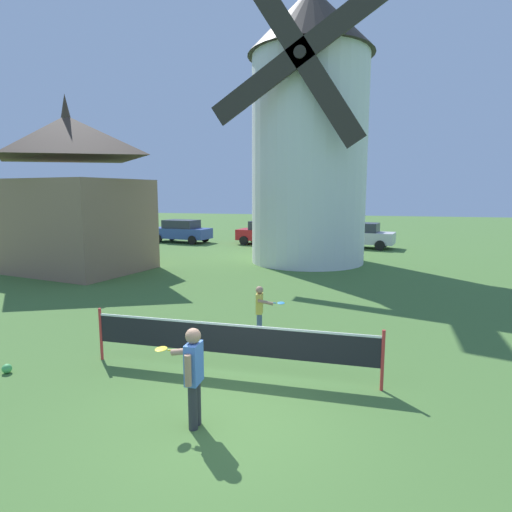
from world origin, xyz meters
TOP-DOWN VIEW (x-y plane):
  - ground_plane at (0.00, 0.00)m, footprint 120.00×120.00m
  - windmill at (-0.82, 15.23)m, footprint 7.59×6.27m
  - tennis_net at (-0.44, 1.57)m, footprint 5.66×0.06m
  - player_near at (-0.38, -0.35)m, footprint 0.82×0.57m
  - player_far at (-0.40, 3.86)m, footprint 0.74×0.44m
  - stray_ball at (-4.61, 0.50)m, footprint 0.18×0.18m
  - parked_car_blue at (-10.39, 21.40)m, footprint 4.24×2.35m
  - parked_car_red at (-4.32, 21.67)m, footprint 4.16×2.28m
  - parked_car_silver at (1.49, 21.63)m, footprint 4.69×2.50m
  - chapel at (-10.60, 10.40)m, footprint 7.06×5.72m

SIDE VIEW (x-z plane):
  - ground_plane at x=0.00m, z-range 0.00..0.00m
  - stray_ball at x=-4.61m, z-range 0.00..0.18m
  - tennis_net at x=-0.44m, z-range 0.14..1.24m
  - player_far at x=-0.40m, z-range 0.08..1.30m
  - parked_car_red at x=-4.32m, z-range 0.03..1.59m
  - parked_car_blue at x=-10.39m, z-range 0.03..1.59m
  - parked_car_silver at x=1.49m, z-range 0.03..1.59m
  - player_near at x=-0.38m, z-range 0.10..1.62m
  - chapel at x=-10.60m, z-range -0.52..7.08m
  - windmill at x=-0.82m, z-range 0.20..12.98m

